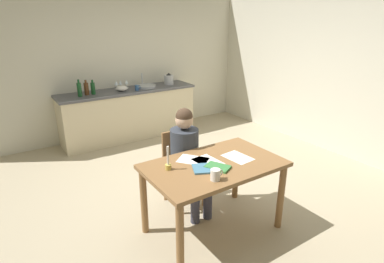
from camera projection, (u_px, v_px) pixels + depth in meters
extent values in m
cube|color=tan|center=(198.00, 188.00, 4.17)|extent=(5.20, 5.20, 0.04)
cube|color=beige|center=(118.00, 65.00, 5.76)|extent=(5.20, 0.12, 2.60)
cube|color=beige|center=(330.00, 71.00, 5.06)|extent=(0.12, 5.20, 2.60)
cube|color=beige|center=(129.00, 115.00, 5.78)|extent=(2.43, 0.60, 0.86)
cube|color=#4C4C51|center=(128.00, 91.00, 5.62)|extent=(2.47, 0.64, 0.04)
cube|color=olive|center=(214.00, 165.00, 3.08)|extent=(1.35, 0.83, 0.04)
cylinder|color=olive|center=(180.00, 240.00, 2.62)|extent=(0.07, 0.07, 0.73)
cylinder|color=olive|center=(281.00, 197.00, 3.25)|extent=(0.07, 0.07, 0.73)
cylinder|color=olive|center=(144.00, 201.00, 3.17)|extent=(0.07, 0.07, 0.73)
cylinder|color=olive|center=(236.00, 171.00, 3.81)|extent=(0.07, 0.07, 0.73)
cube|color=olive|center=(184.00, 168.00, 3.65)|extent=(0.42, 0.42, 0.04)
cube|color=olive|center=(176.00, 146.00, 3.73)|extent=(0.36, 0.05, 0.40)
cylinder|color=olive|center=(178.00, 196.00, 3.51)|extent=(0.04, 0.04, 0.45)
cylinder|color=olive|center=(204.00, 189.00, 3.67)|extent=(0.04, 0.04, 0.45)
cylinder|color=olive|center=(165.00, 183.00, 3.79)|extent=(0.04, 0.04, 0.45)
cylinder|color=olive|center=(189.00, 177.00, 3.95)|extent=(0.04, 0.04, 0.45)
cylinder|color=#333842|center=(184.00, 150.00, 3.55)|extent=(0.34, 0.34, 0.50)
sphere|color=#D8AD8C|center=(184.00, 120.00, 3.43)|extent=(0.20, 0.20, 0.20)
sphere|color=#473323|center=(184.00, 117.00, 3.42)|extent=(0.19, 0.19, 0.19)
cylinder|color=#383847|center=(187.00, 178.00, 3.45)|extent=(0.15, 0.39, 0.13)
cylinder|color=#383847|center=(195.00, 204.00, 3.37)|extent=(0.10, 0.10, 0.45)
cylinder|color=#383847|center=(199.00, 175.00, 3.52)|extent=(0.15, 0.39, 0.13)
cylinder|color=#383847|center=(208.00, 200.00, 3.45)|extent=(0.10, 0.10, 0.45)
cylinder|color=white|center=(215.00, 175.00, 2.75)|extent=(0.09, 0.09, 0.10)
torus|color=white|center=(220.00, 173.00, 2.77)|extent=(0.07, 0.01, 0.07)
cylinder|color=gold|center=(168.00, 167.00, 2.95)|extent=(0.06, 0.06, 0.05)
cylinder|color=white|center=(168.00, 156.00, 2.91)|extent=(0.02, 0.02, 0.19)
cube|color=teal|center=(203.00, 169.00, 2.95)|extent=(0.25, 0.26, 0.02)
cube|color=#39803F|center=(218.00, 167.00, 2.98)|extent=(0.24, 0.27, 0.02)
cube|color=white|center=(238.00, 157.00, 3.21)|extent=(0.24, 0.31, 0.00)
cube|color=white|center=(193.00, 160.00, 3.15)|extent=(0.35, 0.36, 0.00)
cube|color=white|center=(208.00, 161.00, 3.11)|extent=(0.23, 0.31, 0.00)
cylinder|color=#B2B7BC|center=(146.00, 86.00, 5.80)|extent=(0.36, 0.36, 0.04)
cylinder|color=silver|center=(142.00, 79.00, 5.89)|extent=(0.02, 0.02, 0.24)
cylinder|color=#194C23|center=(79.00, 90.00, 5.09)|extent=(0.07, 0.07, 0.22)
cylinder|color=#194C23|center=(78.00, 81.00, 5.04)|extent=(0.03, 0.03, 0.06)
cylinder|color=#593319|center=(86.00, 89.00, 5.21)|extent=(0.08, 0.08, 0.20)
cylinder|color=#593319|center=(86.00, 81.00, 5.16)|extent=(0.03, 0.03, 0.05)
cylinder|color=#194C23|center=(93.00, 88.00, 5.25)|extent=(0.07, 0.07, 0.19)
cylinder|color=#194C23|center=(92.00, 81.00, 5.21)|extent=(0.03, 0.03, 0.05)
ellipsoid|color=white|center=(122.00, 88.00, 5.50)|extent=(0.20, 0.20, 0.09)
cylinder|color=#B7BABF|center=(169.00, 80.00, 6.02)|extent=(0.18, 0.18, 0.18)
cone|color=#262628|center=(169.00, 74.00, 5.99)|extent=(0.11, 0.11, 0.04)
cylinder|color=silver|center=(127.00, 88.00, 5.76)|extent=(0.06, 0.06, 0.00)
cylinder|color=silver|center=(127.00, 86.00, 5.74)|extent=(0.01, 0.01, 0.07)
cone|color=silver|center=(126.00, 82.00, 5.72)|extent=(0.07, 0.07, 0.08)
cylinder|color=silver|center=(121.00, 88.00, 5.70)|extent=(0.06, 0.06, 0.00)
cylinder|color=silver|center=(121.00, 86.00, 5.68)|extent=(0.01, 0.01, 0.07)
cone|color=silver|center=(120.00, 82.00, 5.66)|extent=(0.07, 0.07, 0.08)
cylinder|color=silver|center=(117.00, 89.00, 5.66)|extent=(0.06, 0.06, 0.00)
cylinder|color=silver|center=(117.00, 87.00, 5.64)|extent=(0.01, 0.01, 0.07)
cone|color=silver|center=(116.00, 83.00, 5.62)|extent=(0.07, 0.07, 0.08)
cylinder|color=#33598C|center=(137.00, 88.00, 5.54)|extent=(0.07, 0.07, 0.09)
torus|color=#33598C|center=(139.00, 87.00, 5.56)|extent=(0.07, 0.01, 0.07)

